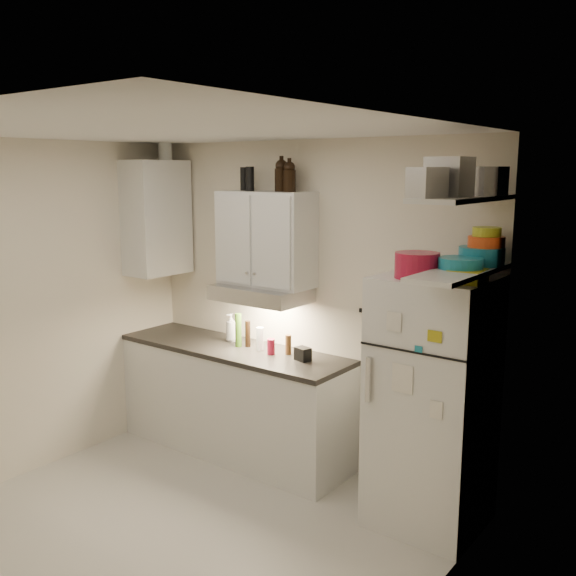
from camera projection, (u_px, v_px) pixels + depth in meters
The scene contains 36 objects.
floor at pixel (176, 536), 4.23m from camera, with size 3.20×3.00×0.02m, color beige.
ceiling at pixel (161, 128), 3.75m from camera, with size 3.20×3.00×0.02m, color white.
back_wall at pixel (309, 304), 5.17m from camera, with size 3.20×0.02×2.60m, color beige.
left_wall at pixel (26, 310), 4.94m from camera, with size 0.02×3.00×2.60m, color beige.
right_wall at pixel (402, 399), 3.03m from camera, with size 0.02×3.00×2.60m, color beige.
base_cabinet at pixel (234, 402), 5.41m from camera, with size 2.10×0.60×0.88m, color silver.
countertop at pixel (233, 349), 5.33m from camera, with size 2.10×0.62×0.04m, color black.
upper_cabinet at pixel (266, 239), 5.12m from camera, with size 0.80×0.33×0.75m, color silver.
side_cabinet at pixel (157, 218), 5.66m from camera, with size 0.33×0.55×1.00m, color silver.
range_hood at pixel (261, 293), 5.15m from camera, with size 0.76×0.46×0.12m, color silver.
fridge at pixel (432, 403), 4.24m from camera, with size 0.70×0.68×1.70m, color silver.
shelf_hi at pixel (463, 199), 3.77m from camera, with size 0.30×0.95×0.03m, color silver.
shelf_lo at pixel (460, 273), 3.85m from camera, with size 0.30×0.95×0.03m, color silver.
knife_strip at pixel (384, 314), 4.73m from camera, with size 0.42×0.02×0.03m, color black.
dutch_oven at pixel (417, 265), 4.00m from camera, with size 0.28×0.28×0.16m, color #A41331.
book_stack at pixel (468, 276), 3.85m from camera, with size 0.19×0.24×0.08m, color #B1A416.
spice_jar at pixel (433, 270), 4.03m from camera, with size 0.05×0.05×0.09m, color silver.
stock_pot at pixel (488, 181), 3.88m from camera, with size 0.24×0.24×0.17m, color silver.
tin_a at pixel (449, 177), 3.67m from camera, with size 0.23×0.20×0.23m, color #AAAAAD.
tin_b at pixel (427, 183), 3.51m from camera, with size 0.17×0.17×0.17m, color #AAAAAD.
bowl_teal at pixel (481, 256), 4.04m from camera, with size 0.29×0.29×0.11m, color teal.
bowl_orange at pixel (486, 242), 4.02m from camera, with size 0.23×0.23×0.07m, color #F14B16.
bowl_yellow at pixel (487, 232), 4.01m from camera, with size 0.18×0.18×0.06m, color #AFBA20.
plates at pixel (460, 263), 3.89m from camera, with size 0.27×0.27×0.07m, color teal.
growler_a at pixel (281, 175), 4.98m from camera, with size 0.11×0.11×0.25m, color black, non-canonical shape.
growler_b at pixel (289, 176), 4.88m from camera, with size 0.10×0.10×0.24m, color black, non-canonical shape.
thermos_a at pixel (250, 179), 5.08m from camera, with size 0.07×0.07×0.19m, color black.
thermos_b at pixel (244, 179), 5.21m from camera, with size 0.06×0.06×0.19m, color black.
side_jar at pixel (165, 151), 5.58m from camera, with size 0.12×0.12×0.16m, color silver.
soap_bottle at pixel (231, 326), 5.47m from camera, with size 0.10×0.10×0.27m, color silver.
pepper_mill at pixel (288, 345), 5.09m from camera, with size 0.05×0.05×0.16m, color brown.
oil_bottle at pixel (238, 330), 5.31m from camera, with size 0.05×0.05×0.28m, color #365E17.
vinegar_bottle at pixel (248, 334), 5.31m from camera, with size 0.05×0.05×0.22m, color black.
clear_bottle at pixel (260, 339), 5.22m from camera, with size 0.06×0.06×0.19m, color silver.
red_jar at pixel (271, 347), 5.09m from camera, with size 0.06×0.06×0.13m, color #A41331.
caddy at pixel (303, 354), 4.93m from camera, with size 0.12×0.09×0.10m, color black.
Camera 1 is at (2.92, -2.63, 2.37)m, focal length 40.00 mm.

